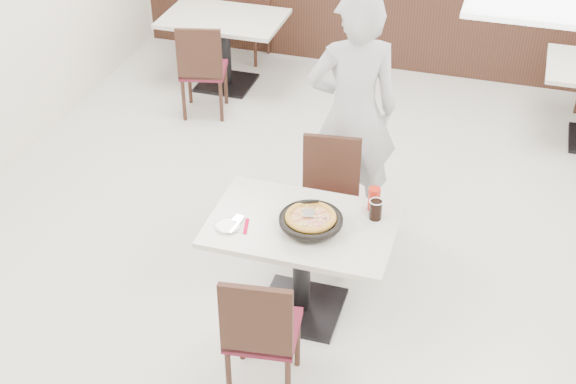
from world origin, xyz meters
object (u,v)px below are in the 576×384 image
(chair_far, at_px, (327,207))
(bg_table_left, at_px, (225,51))
(pizza, at_px, (311,219))
(main_table, at_px, (302,268))
(pizza_pan, at_px, (311,223))
(diner_person, at_px, (353,113))
(cola_glass, at_px, (376,210))
(side_plate, at_px, (228,226))
(bg_chair_left_far, at_px, (246,17))
(red_cup, at_px, (374,199))
(chair_near, at_px, (263,327))
(bg_chair_left_near, at_px, (203,68))

(chair_far, relative_size, bg_table_left, 0.79)
(pizza, xyz_separation_m, bg_table_left, (-1.76, 3.10, -0.44))
(main_table, relative_size, bg_table_left, 1.00)
(main_table, height_order, pizza_pan, pizza_pan)
(chair_far, xyz_separation_m, pizza_pan, (0.05, -0.64, 0.32))
(chair_far, relative_size, diner_person, 0.50)
(cola_glass, xyz_separation_m, bg_table_left, (-2.14, 2.89, -0.44))
(chair_far, distance_m, cola_glass, 0.68)
(bg_table_left, bearing_deg, pizza, -60.38)
(cola_glass, bearing_deg, main_table, -156.56)
(pizza, relative_size, side_plate, 1.80)
(side_plate, relative_size, bg_chair_left_far, 0.17)
(red_cup, bearing_deg, chair_near, -114.00)
(red_cup, distance_m, bg_chair_left_near, 3.04)
(bg_table_left, bearing_deg, chair_far, -55.25)
(pizza_pan, bearing_deg, bg_chair_left_near, 124.98)
(chair_far, relative_size, red_cup, 5.94)
(chair_near, distance_m, diner_person, 1.92)
(chair_near, distance_m, cola_glass, 1.07)
(diner_person, bearing_deg, red_cup, 88.15)
(red_cup, height_order, bg_chair_left_near, bg_chair_left_near)
(cola_glass, bearing_deg, side_plate, -157.53)
(red_cup, height_order, diner_person, diner_person)
(cola_glass, height_order, bg_table_left, cola_glass)
(chair_far, bearing_deg, side_plate, 52.25)
(cola_glass, bearing_deg, pizza_pan, -148.08)
(pizza_pan, relative_size, bg_chair_left_near, 0.35)
(cola_glass, bearing_deg, bg_chair_left_far, 120.98)
(main_table, xyz_separation_m, side_plate, (-0.45, -0.18, 0.38))
(red_cup, height_order, bg_table_left, red_cup)
(cola_glass, relative_size, red_cup, 0.81)
(bg_chair_left_far, bearing_deg, red_cup, 126.06)
(side_plate, distance_m, bg_chair_left_far, 4.15)
(bg_table_left, relative_size, bg_chair_left_near, 1.26)
(side_plate, bearing_deg, bg_chair_left_near, 115.15)
(bg_chair_left_far, bearing_deg, chair_far, 123.38)
(chair_far, height_order, cola_glass, chair_far)
(main_table, bearing_deg, pizza_pan, -30.57)
(pizza, bearing_deg, chair_far, 93.85)
(side_plate, height_order, bg_chair_left_near, bg_chair_left_near)
(chair_near, relative_size, pizza_pan, 2.87)
(side_plate, bearing_deg, chair_near, -52.33)
(chair_near, xyz_separation_m, chair_far, (0.06, 1.31, 0.00))
(main_table, distance_m, bg_chair_left_far, 4.14)
(chair_far, bearing_deg, bg_chair_left_far, -68.18)
(chair_near, distance_m, bg_chair_left_far, 4.78)
(red_cup, xyz_separation_m, bg_chair_left_far, (-2.12, 3.48, -0.35))
(pizza_pan, distance_m, side_plate, 0.53)
(pizza, distance_m, bg_chair_left_far, 4.20)
(pizza_pan, relative_size, side_plate, 2.05)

